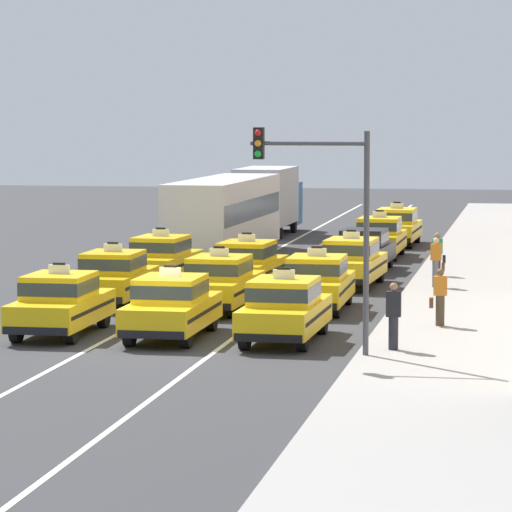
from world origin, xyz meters
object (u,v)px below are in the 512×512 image
object	(u,v)px
taxi_right_second	(317,282)
taxi_left_second	(114,277)
taxi_right_fifth	(380,236)
pedestrian_trailing	(436,262)
bus_left_fourth	(224,213)
taxi_center_third	(247,265)
sedan_right_fourth	(364,249)
taxi_right_sixth	(397,226)
pedestrian_mid_block	(394,316)
box_truck_left_fifth	(269,198)
taxi_left_third	(162,258)
traffic_light_pole	(326,201)
pedestrian_by_storefront	(440,297)
taxi_center_nearest	(171,306)
taxi_center_second	(220,282)
pedestrian_near_crosswalk	(438,254)
taxi_left_nearest	(61,302)
taxi_right_nearest	(284,308)

from	to	relation	value
taxi_right_second	taxi_left_second	bearing A→B (deg)	177.27
taxi_right_fifth	pedestrian_trailing	size ratio (longest dim) A/B	2.79
bus_left_fourth	taxi_center_third	distance (m)	11.67
sedan_right_fourth	taxi_right_sixth	bearing A→B (deg)	88.89
pedestrian_mid_block	box_truck_left_fifth	bearing A→B (deg)	104.70
taxi_left_third	traffic_light_pole	size ratio (longest dim) A/B	0.83
taxi_left_third	pedestrian_by_storefront	world-z (taller)	taxi_left_third
taxi_left_second	pedestrian_by_storefront	size ratio (longest dim) A/B	2.92
taxi_center_nearest	pedestrian_by_storefront	size ratio (longest dim) A/B	2.91
taxi_center_second	traffic_light_pole	xyz separation A→B (m)	(4.34, -8.39, 2.94)
taxi_right_second	pedestrian_near_crosswalk	bearing A→B (deg)	71.88
taxi_right_second	pedestrian_trailing	distance (m)	6.46
taxi_left_nearest	box_truck_left_fifth	size ratio (longest dim) A/B	0.65
taxi_right_nearest	pedestrian_mid_block	size ratio (longest dim) A/B	2.78
taxi_left_second	taxi_left_third	world-z (taller)	same
taxi_left_second	sedan_right_fourth	size ratio (longest dim) A/B	1.04
traffic_light_pole	taxi_center_nearest	bearing A→B (deg)	148.78
box_truck_left_fifth	pedestrian_by_storefront	distance (m)	32.85
bus_left_fourth	taxi_center_second	bearing A→B (deg)	-78.79
bus_left_fourth	pedestrian_trailing	size ratio (longest dim) A/B	6.86
bus_left_fourth	pedestrian_near_crosswalk	distance (m)	11.36
taxi_right_nearest	taxi_right_fifth	distance (m)	23.22
sedan_right_fourth	bus_left_fourth	bearing A→B (deg)	145.70
bus_left_fourth	pedestrian_trailing	xyz separation A→B (m)	(9.30, -10.28, -0.85)
taxi_left_third	pedestrian_trailing	size ratio (longest dim) A/B	2.83
taxi_right_nearest	taxi_right_fifth	size ratio (longest dim) A/B	1.00
pedestrian_near_crosswalk	taxi_center_second	bearing A→B (deg)	-121.06
taxi_right_second	traffic_light_pole	bearing A→B (deg)	-80.58
taxi_center_second	pedestrian_by_storefront	distance (m)	7.39
taxi_right_nearest	pedestrian_mid_block	xyz separation A→B (m)	(2.99, -1.72, 0.11)
taxi_right_nearest	traffic_light_pole	distance (m)	4.23
taxi_left_second	pedestrian_trailing	xyz separation A→B (m)	(9.56, 5.31, 0.09)
taxi_left_nearest	taxi_center_nearest	world-z (taller)	same
taxi_center_second	taxi_right_fifth	bearing A→B (deg)	80.24
taxi_center_nearest	taxi_right_sixth	size ratio (longest dim) A/B	0.99
pedestrian_by_storefront	pedestrian_trailing	size ratio (longest dim) A/B	0.95
taxi_right_sixth	pedestrian_by_storefront	bearing A→B (deg)	-82.34
taxi_center_second	pedestrian_mid_block	bearing A→B (deg)	-51.67
taxi_right_nearest	pedestrian_by_storefront	xyz separation A→B (m)	(3.84, 2.68, 0.05)
taxi_center_nearest	taxi_right_fifth	world-z (taller)	same
taxi_left_second	bus_left_fourth	bearing A→B (deg)	89.04
taxi_center_second	pedestrian_trailing	world-z (taller)	taxi_center_second
box_truck_left_fifth	taxi_right_sixth	size ratio (longest dim) A/B	1.52
taxi_left_second	taxi_right_nearest	world-z (taller)	same
taxi_center_nearest	traffic_light_pole	world-z (taller)	traffic_light_pole
box_truck_left_fifth	pedestrian_by_storefront	xyz separation A→B (m)	(10.19, -31.22, -0.85)
taxi_left_third	pedestrian_by_storefront	size ratio (longest dim) A/B	2.96
taxi_left_second	traffic_light_pole	size ratio (longest dim) A/B	0.82
traffic_light_pole	pedestrian_by_storefront	bearing A→B (deg)	65.93
sedan_right_fourth	pedestrian_mid_block	world-z (taller)	pedestrian_mid_block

